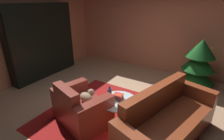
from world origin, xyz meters
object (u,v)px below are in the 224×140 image
at_px(bottle_on_table, 110,93).
at_px(armchair_red, 81,108).
at_px(book_stack_on_table, 118,97).
at_px(decorated_tree, 199,63).
at_px(bookshelf_unit, 46,41).
at_px(couch_red, 166,123).
at_px(coffee_table, 118,102).

bearing_deg(bottle_on_table, armchair_red, -131.75).
height_order(book_stack_on_table, decorated_tree, decorated_tree).
height_order(book_stack_on_table, bottle_on_table, bottle_on_table).
height_order(bookshelf_unit, bottle_on_table, bookshelf_unit).
bearing_deg(bookshelf_unit, bottle_on_table, -17.02).
bearing_deg(book_stack_on_table, bottle_on_table, -167.07).
relative_size(bookshelf_unit, couch_red, 1.00).
bearing_deg(coffee_table, book_stack_on_table, 124.17).
bearing_deg(armchair_red, decorated_tree, 58.44).
height_order(bookshelf_unit, couch_red, bookshelf_unit).
xyz_separation_m(armchair_red, bottle_on_table, (0.37, 0.41, 0.23)).
relative_size(book_stack_on_table, decorated_tree, 0.14).
relative_size(bookshelf_unit, book_stack_on_table, 11.57).
bearing_deg(book_stack_on_table, decorated_tree, 63.63).
relative_size(bookshelf_unit, coffee_table, 2.92).
bearing_deg(bottle_on_table, decorated_tree, 60.63).
distance_m(book_stack_on_table, decorated_tree, 2.45).
xyz_separation_m(bottle_on_table, decorated_tree, (1.25, 2.23, 0.13)).
height_order(couch_red, bottle_on_table, couch_red).
relative_size(couch_red, book_stack_on_table, 11.61).
height_order(bookshelf_unit, armchair_red, bookshelf_unit).
xyz_separation_m(bookshelf_unit, coffee_table, (2.90, -0.83, -0.63)).
relative_size(couch_red, coffee_table, 2.93).
bearing_deg(couch_red, coffee_table, -179.98).
height_order(bottle_on_table, decorated_tree, decorated_tree).
xyz_separation_m(armchair_red, book_stack_on_table, (0.54, 0.45, 0.19)).
height_order(armchair_red, decorated_tree, decorated_tree).
bearing_deg(decorated_tree, coffee_table, -115.48).
bearing_deg(bookshelf_unit, couch_red, -12.29).
bearing_deg(decorated_tree, book_stack_on_table, -116.37).
bearing_deg(decorated_tree, armchair_red, -121.56).
bearing_deg(coffee_table, armchair_red, -143.59).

